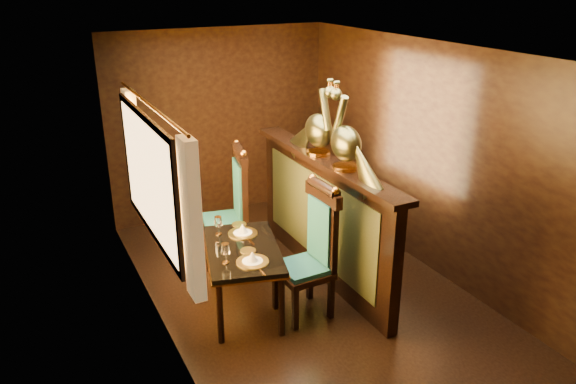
% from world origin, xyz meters
% --- Properties ---
extents(ground, '(5.00, 5.00, 0.00)m').
position_xyz_m(ground, '(0.00, 0.00, 0.00)').
color(ground, black).
rests_on(ground, ground).
extents(room_shell, '(3.04, 5.04, 2.52)m').
position_xyz_m(room_shell, '(-0.09, 0.02, 1.58)').
color(room_shell, black).
rests_on(room_shell, ground).
extents(partition, '(0.26, 2.70, 1.36)m').
position_xyz_m(partition, '(0.32, 0.30, 0.71)').
color(partition, black).
rests_on(partition, ground).
extents(dining_table, '(0.98, 1.30, 0.88)m').
position_xyz_m(dining_table, '(-0.71, 0.06, 0.61)').
color(dining_table, black).
rests_on(dining_table, ground).
extents(chair_left, '(0.50, 0.54, 1.36)m').
position_xyz_m(chair_left, '(-0.10, -0.27, 0.71)').
color(chair_left, black).
rests_on(chair_left, ground).
extents(chair_right, '(0.59, 0.61, 1.40)m').
position_xyz_m(chair_right, '(-0.40, 1.04, 0.73)').
color(chair_right, black).
rests_on(chair_right, ground).
extents(peacock_left, '(0.26, 0.69, 0.83)m').
position_xyz_m(peacock_left, '(0.33, -0.09, 1.77)').
color(peacock_left, '#174735').
rests_on(peacock_left, partition).
extents(peacock_right, '(0.26, 0.70, 0.83)m').
position_xyz_m(peacock_right, '(0.33, 0.43, 1.77)').
color(peacock_right, '#174735').
rests_on(peacock_right, partition).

